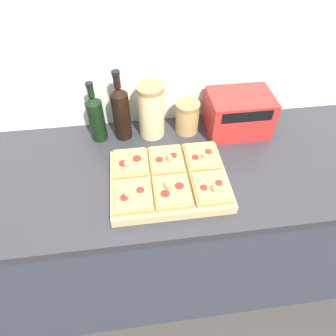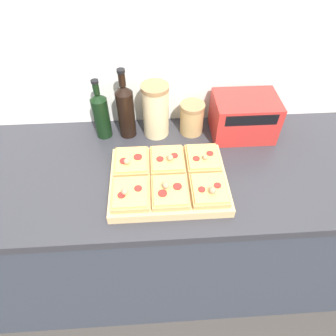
{
  "view_description": "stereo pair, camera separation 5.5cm",
  "coord_description": "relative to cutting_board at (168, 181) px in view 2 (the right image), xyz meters",
  "views": [
    {
      "loc": [
        -0.16,
        -0.52,
        1.83
      ],
      "look_at": [
        -0.05,
        0.26,
        0.99
      ],
      "focal_mm": 32.0,
      "sensor_mm": 36.0,
      "label": 1
    },
    {
      "loc": [
        -0.1,
        -0.53,
        1.83
      ],
      "look_at": [
        -0.05,
        0.26,
        0.99
      ],
      "focal_mm": 32.0,
      "sensor_mm": 36.0,
      "label": 2
    }
  ],
  "objects": [
    {
      "name": "pizza_slice_back_left",
      "position": [
        -0.14,
        0.08,
        0.03
      ],
      "size": [
        0.13,
        0.15,
        0.05
      ],
      "color": "tan",
      "rests_on": "cutting_board"
    },
    {
      "name": "grain_jar_short",
      "position": [
        0.12,
        0.31,
        0.06
      ],
      "size": [
        0.11,
        0.11,
        0.15
      ],
      "color": "tan",
      "rests_on": "kitchen_counter"
    },
    {
      "name": "olive_oil_bottle",
      "position": [
        -0.27,
        0.31,
        0.09
      ],
      "size": [
        0.07,
        0.07,
        0.28
      ],
      "color": "black",
      "rests_on": "kitchen_counter"
    },
    {
      "name": "cutting_board",
      "position": [
        0.0,
        0.0,
        0.0
      ],
      "size": [
        0.44,
        0.34,
        0.04
      ],
      "primitive_type": "cube",
      "color": "tan",
      "rests_on": "kitchen_counter"
    },
    {
      "name": "wall_back",
      "position": [
        0.05,
        0.44,
        0.29
      ],
      "size": [
        6.0,
        0.06,
        2.5
      ],
      "color": "silver",
      "rests_on": "ground_plane"
    },
    {
      "name": "toaster_oven",
      "position": [
        0.35,
        0.29,
        0.07
      ],
      "size": [
        0.3,
        0.2,
        0.18
      ],
      "color": "red",
      "rests_on": "kitchen_counter"
    },
    {
      "name": "pizza_slice_back_center",
      "position": [
        0.0,
        0.08,
        0.03
      ],
      "size": [
        0.13,
        0.15,
        0.05
      ],
      "color": "tan",
      "rests_on": "cutting_board"
    },
    {
      "name": "wine_bottle",
      "position": [
        -0.16,
        0.31,
        0.11
      ],
      "size": [
        0.08,
        0.08,
        0.32
      ],
      "color": "black",
      "rests_on": "kitchen_counter"
    },
    {
      "name": "pizza_slice_front_center",
      "position": [
        -0.0,
        -0.08,
        0.03
      ],
      "size": [
        0.13,
        0.15,
        0.06
      ],
      "color": "tan",
      "rests_on": "cutting_board"
    },
    {
      "name": "ground_plane",
      "position": [
        0.05,
        -0.23,
        -0.96
      ],
      "size": [
        12.0,
        12.0,
        0.0
      ],
      "primitive_type": "plane",
      "color": "#3D3833"
    },
    {
      "name": "pizza_slice_front_right",
      "position": [
        0.14,
        -0.08,
        0.03
      ],
      "size": [
        0.13,
        0.15,
        0.05
      ],
      "color": "tan",
      "rests_on": "cutting_board"
    },
    {
      "name": "pizza_slice_front_left",
      "position": [
        -0.14,
        -0.08,
        0.03
      ],
      "size": [
        0.13,
        0.15,
        0.05
      ],
      "color": "tan",
      "rests_on": "cutting_board"
    },
    {
      "name": "grain_jar_tall",
      "position": [
        -0.04,
        0.31,
        0.1
      ],
      "size": [
        0.12,
        0.12,
        0.25
      ],
      "color": "beige",
      "rests_on": "kitchen_counter"
    },
    {
      "name": "kitchen_counter",
      "position": [
        0.05,
        0.09,
        -0.49
      ],
      "size": [
        2.63,
        0.67,
        0.94
      ],
      "color": "#333842",
      "rests_on": "ground_plane"
    },
    {
      "name": "pizza_slice_back_right",
      "position": [
        0.14,
        0.08,
        0.03
      ],
      "size": [
        0.13,
        0.15,
        0.05
      ],
      "color": "tan",
      "rests_on": "cutting_board"
    }
  ]
}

